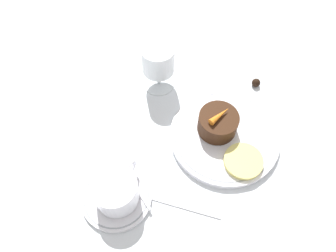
{
  "coord_description": "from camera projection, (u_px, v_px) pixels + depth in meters",
  "views": [
    {
      "loc": [
        -0.35,
        -0.07,
        0.59
      ],
      "look_at": [
        -0.06,
        0.08,
        0.04
      ],
      "focal_mm": 35.0,
      "sensor_mm": 36.0,
      "label": 1
    }
  ],
  "objects": [
    {
      "name": "spoon",
      "position": [
        129.0,
        177.0,
        0.62
      ],
      "size": [
        0.07,
        0.11,
        0.0
      ],
      "color": "silver",
      "rests_on": "saucer"
    },
    {
      "name": "ground_plane",
      "position": [
        217.0,
        129.0,
        0.68
      ],
      "size": [
        3.0,
        3.0,
        0.0
      ],
      "primitive_type": "plane",
      "color": "white"
    },
    {
      "name": "fork",
      "position": [
        160.0,
        200.0,
        0.6
      ],
      "size": [
        0.05,
        0.19,
        0.01
      ],
      "color": "silver",
      "rests_on": "ground_plane"
    },
    {
      "name": "carrot_garnish",
      "position": [
        221.0,
        116.0,
        0.62
      ],
      "size": [
        0.05,
        0.03,
        0.01
      ],
      "color": "orange",
      "rests_on": "dessert_cake"
    },
    {
      "name": "pineapple_slice",
      "position": [
        243.0,
        161.0,
        0.63
      ],
      "size": [
        0.08,
        0.08,
        0.01
      ],
      "color": "#EFE075",
      "rests_on": "dinner_plate"
    },
    {
      "name": "chocolate_truffle",
      "position": [
        256.0,
        83.0,
        0.73
      ],
      "size": [
        0.02,
        0.02,
        0.02
      ],
      "color": "black",
      "rests_on": "ground_plane"
    },
    {
      "name": "coffee_cup",
      "position": [
        116.0,
        191.0,
        0.57
      ],
      "size": [
        0.11,
        0.08,
        0.06
      ],
      "color": "white",
      "rests_on": "saucer"
    },
    {
      "name": "wine_glass",
      "position": [
        158.0,
        62.0,
        0.68
      ],
      "size": [
        0.07,
        0.07,
        0.11
      ],
      "color": "silver",
      "rests_on": "ground_plane"
    },
    {
      "name": "dinner_plate",
      "position": [
        225.0,
        136.0,
        0.67
      ],
      "size": [
        0.22,
        0.22,
        0.01
      ],
      "color": "white",
      "rests_on": "ground_plane"
    },
    {
      "name": "saucer",
      "position": [
        117.0,
        197.0,
        0.6
      ],
      "size": [
        0.13,
        0.13,
        0.01
      ],
      "color": "white",
      "rests_on": "ground_plane"
    },
    {
      "name": "dessert_cake",
      "position": [
        219.0,
        124.0,
        0.65
      ],
      "size": [
        0.08,
        0.08,
        0.04
      ],
      "color": "#381E0F",
      "rests_on": "dinner_plate"
    }
  ]
}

